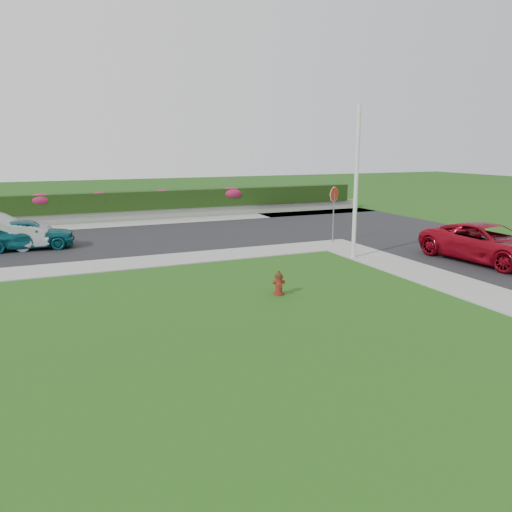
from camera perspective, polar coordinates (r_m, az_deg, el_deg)
name	(u,v)px	position (r m, az deg, el deg)	size (l,w,h in m)	color
ground	(286,337)	(11.70, 3.47, -9.28)	(120.00, 120.00, 0.00)	black
street_right	(511,257)	(22.21, 27.13, -0.14)	(8.00, 32.00, 0.04)	black
street_far	(44,246)	(24.07, -23.11, 1.11)	(26.00, 8.00, 0.04)	black
sidewalk_far	(14,273)	(19.20, -25.89, -1.80)	(24.00, 2.00, 0.04)	gray
curb_corner	(335,245)	(22.59, 9.05, 1.28)	(2.00, 2.00, 0.04)	gray
sidewalk_beyond	(119,224)	(29.27, -15.41, 3.51)	(34.00, 2.00, 0.04)	gray
retaining_wall	(115,216)	(30.71, -15.84, 4.41)	(34.00, 0.40, 0.60)	gray
hedge	(114,202)	(30.70, -15.96, 6.00)	(32.00, 0.90, 1.10)	black
fire_hydrant	(279,283)	(14.83, 2.63, -3.15)	(0.38, 0.36, 0.73)	#4F1D0C
suv_red	(488,243)	(20.75, 25.02, 1.34)	(2.38, 5.15, 1.43)	maroon
sedan_teal	(26,234)	(23.30, -24.81, 2.31)	(1.55, 3.85, 1.31)	#0C535B
utility_pole	(356,184)	(19.71, 11.37, 8.11)	(0.16, 0.16, 5.85)	silver
stop_sign	(334,201)	(22.83, 8.90, 6.20)	(0.63, 0.33, 2.57)	slate
flower_clump_c	(40,200)	(30.32, -23.45, 5.91)	(1.38, 0.89, 0.69)	#B31E4C
flower_clump_d	(99,196)	(30.48, -17.53, 6.52)	(1.01, 0.65, 0.51)	#B31E4C
flower_clump_e	(162,194)	(31.07, -10.71, 6.97)	(1.05, 0.68, 0.53)	#B31E4C
flower_clump_f	(232,193)	(32.38, -2.81, 7.20)	(1.54, 0.99, 0.77)	#B31E4C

